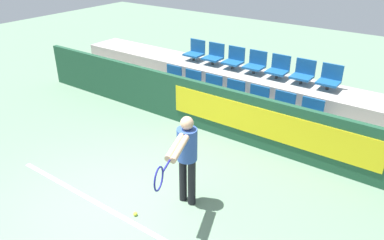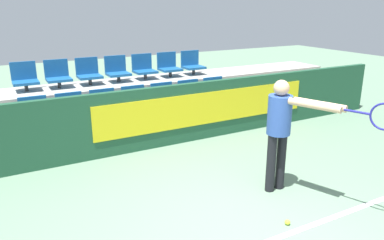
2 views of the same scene
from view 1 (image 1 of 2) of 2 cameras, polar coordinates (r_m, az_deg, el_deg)
The scene contains 21 objects.
ground_plane at distance 6.56m, azimuth -11.73°, elevation -12.51°, with size 30.00×30.00×0.00m, color slate.
court_baseline at distance 6.48m, azimuth -12.69°, elevation -13.10°, with size 4.58×0.08×0.01m.
barrier_wall at distance 8.29m, azimuth 3.86°, elevation 1.46°, with size 11.28×0.14×1.13m.
bleacher_tier_front at distance 8.92m, azimuth 5.72°, elevation 0.91°, with size 10.88×1.06×0.46m.
bleacher_tier_middle at distance 9.69m, azimuth 9.00°, elevation 4.34°, with size 10.88×1.06×0.93m.
stadium_chair_0 at distance 9.80m, azimuth -3.14°, elevation 6.41°, with size 0.47×0.43×0.55m.
stadium_chair_1 at distance 9.45m, azimuth -0.21°, elevation 5.67°, with size 0.47×0.43×0.55m.
stadium_chair_2 at distance 9.13m, azimuth 2.93°, elevation 4.85°, with size 0.47×0.43×0.55m.
stadium_chair_3 at distance 8.83m, azimuth 6.28°, elevation 3.97°, with size 0.47×0.43×0.55m.
stadium_chair_4 at distance 8.57m, azimuth 9.83°, elevation 3.01°, with size 0.47×0.43×0.55m.
stadium_chair_5 at distance 8.35m, azimuth 13.59°, elevation 1.99°, with size 0.47×0.43×0.55m.
stadium_chair_6 at distance 8.17m, azimuth 17.52°, elevation 0.90°, with size 0.47×0.43×0.55m.
stadium_chair_7 at distance 10.46m, azimuth 0.50°, elevation 10.43°, with size 0.47×0.43×0.55m.
stadium_chair_8 at distance 10.13m, azimuth 3.38°, elevation 9.84°, with size 0.47×0.43×0.55m.
stadium_chair_9 at distance 9.83m, azimuth 6.43°, elevation 9.20°, with size 0.47×0.43×0.55m.
stadium_chair_10 at distance 9.56m, azimuth 9.66°, elevation 8.48°, with size 0.47×0.43×0.55m.
stadium_chair_11 at distance 9.32m, azimuth 13.04°, elevation 7.70°, with size 0.47×0.43×0.55m.
stadium_chair_12 at distance 9.12m, azimuth 16.58°, elevation 6.86°, with size 0.47×0.43×0.55m.
stadium_chair_13 at distance 8.95m, azimuth 20.25°, elevation 5.95°, with size 0.47×0.43×0.55m.
tennis_player at distance 5.86m, azimuth -0.97°, elevation -5.15°, with size 0.69×1.52×1.59m.
tennis_ball at distance 6.26m, azimuth -8.63°, elevation -13.97°, with size 0.07×0.07×0.07m.
Camera 1 is at (3.97, -3.27, 4.07)m, focal length 35.00 mm.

